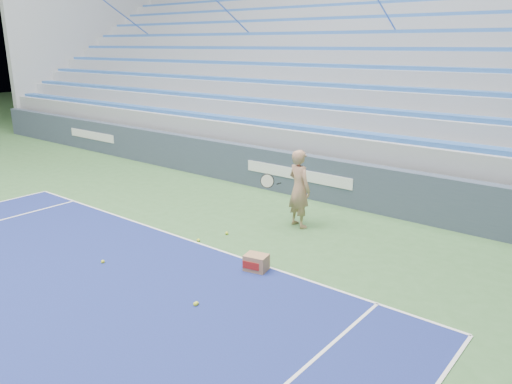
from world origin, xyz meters
TOP-DOWN VIEW (x-y plane):
  - sponsor_barrier at (0.00, 15.88)m, footprint 30.00×0.32m
  - bleachers at (0.00, 21.60)m, footprint 31.00×9.15m
  - tennis_player at (1.26, 13.95)m, footprint 0.96×0.90m
  - ball_box at (1.94, 11.65)m, footprint 0.45×0.38m
  - tennis_ball_0 at (2.00, 10.12)m, footprint 0.07×0.07m
  - tennis_ball_1 at (2.00, 10.14)m, footprint 0.07×0.07m
  - tennis_ball_2 at (-0.39, 10.15)m, footprint 0.07×0.07m
  - tennis_ball_3 at (0.22, 11.96)m, footprint 0.07×0.07m
  - tennis_ball_4 at (0.40, 12.60)m, footprint 0.07×0.07m

SIDE VIEW (x-z plane):
  - tennis_ball_0 at x=2.00m, z-range 0.00..0.07m
  - tennis_ball_1 at x=2.00m, z-range 0.00..0.07m
  - tennis_ball_2 at x=-0.39m, z-range 0.00..0.07m
  - tennis_ball_3 at x=0.22m, z-range 0.00..0.07m
  - tennis_ball_4 at x=0.40m, z-range 0.00..0.07m
  - ball_box at x=1.94m, z-range 0.00..0.29m
  - sponsor_barrier at x=0.00m, z-range 0.00..1.10m
  - tennis_player at x=1.26m, z-range 0.00..1.69m
  - bleachers at x=0.00m, z-range -1.29..6.01m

